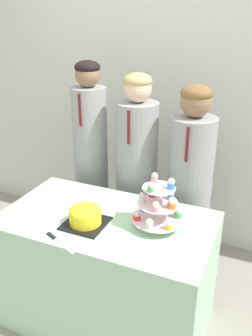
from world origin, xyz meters
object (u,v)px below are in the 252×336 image
Objects in this scene: round_cake at (85,215)px; student_1 at (136,184)px; cake_knife at (56,239)px; student_2 at (188,197)px; cupcake_stand at (158,205)px; student_0 at (92,171)px.

student_1 is at bearing 87.22° from round_cake.
cake_knife is at bearing -96.65° from student_1.
student_2 reaches higher than round_cake.
student_2 reaches higher than cupcake_stand.
cake_knife is 0.15× the size of student_2.
student_1 reaches higher than cake_knife.
cupcake_stand is 0.20× the size of student_2.
student_2 is (0.41, 0.67, -0.13)m from round_cake.
student_0 is 0.75m from student_2.
student_0 is 1.04× the size of student_1.
student_1 is (0.03, 0.67, -0.11)m from round_cake.
cupcake_stand is at bearing -37.02° from student_0.
student_0 is (-0.33, 0.67, -0.07)m from round_cake.
student_1 reaches higher than round_cake.
cake_knife is 0.57m from cupcake_stand.
cupcake_stand is at bearing -94.76° from student_2.
student_0 reaches higher than round_cake.
cupcake_stand is 0.20× the size of student_1.
round_cake is at bearing -121.63° from student_2.
student_0 reaches higher than cupcake_stand.
student_1 is at bearing 107.34° from cake_knife.
round_cake is 0.68m from student_1.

